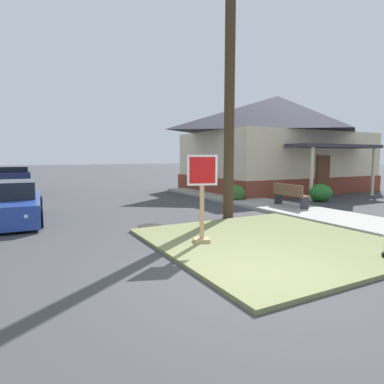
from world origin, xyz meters
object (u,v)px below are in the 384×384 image
(parked_sedan_blue, at_px, (9,204))
(street_bench, at_px, (290,194))
(utility_pole, at_px, (230,45))
(pickup_truck_navy, at_px, (10,184))
(stop_sign, at_px, (202,202))
(manhole_cover, at_px, (150,226))

(parked_sedan_blue, relative_size, street_bench, 2.54)
(street_bench, distance_m, utility_pole, 5.74)
(parked_sedan_blue, height_order, pickup_truck_navy, pickup_truck_navy)
(stop_sign, relative_size, parked_sedan_blue, 0.48)
(parked_sedan_blue, xyz_separation_m, street_bench, (9.32, -2.32, 0.05))
(stop_sign, height_order, pickup_truck_navy, stop_sign)
(utility_pole, bearing_deg, pickup_truck_navy, 122.10)
(parked_sedan_blue, xyz_separation_m, utility_pole, (6.28, -2.65, 4.91))
(manhole_cover, distance_m, utility_pole, 6.07)
(pickup_truck_navy, distance_m, utility_pole, 12.92)
(manhole_cover, height_order, utility_pole, utility_pole)
(manhole_cover, relative_size, pickup_truck_navy, 0.13)
(utility_pole, bearing_deg, parked_sedan_blue, 157.12)
(stop_sign, bearing_deg, pickup_truck_navy, 107.41)
(pickup_truck_navy, bearing_deg, utility_pole, -57.90)
(street_bench, xyz_separation_m, utility_pole, (-3.04, -0.33, 4.86))
(pickup_truck_navy, height_order, street_bench, pickup_truck_navy)
(manhole_cover, bearing_deg, pickup_truck_navy, 109.84)
(manhole_cover, distance_m, street_bench, 5.78)
(manhole_cover, height_order, street_bench, street_bench)
(pickup_truck_navy, relative_size, street_bench, 3.29)
(manhole_cover, xyz_separation_m, parked_sedan_blue, (-3.57, 2.65, 0.53))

